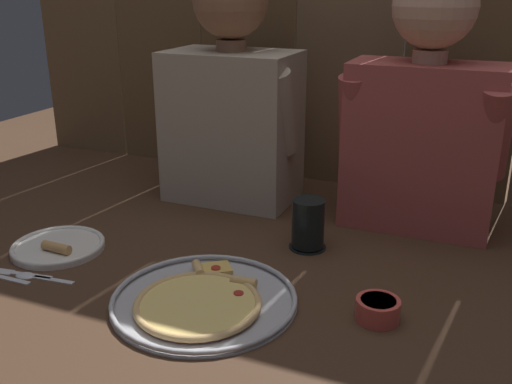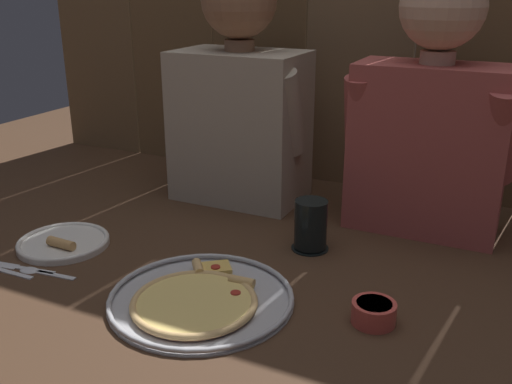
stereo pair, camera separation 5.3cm
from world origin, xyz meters
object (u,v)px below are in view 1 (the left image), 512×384
Objects in this scene: pizza_tray at (202,300)px; dipping_bowl at (378,308)px; dinner_plate at (58,246)px; drinking_glass at (308,224)px; diner_right at (425,104)px; diner_left at (232,91)px.

pizza_tray is 0.33m from dipping_bowl.
dinner_plate is 0.58m from drinking_glass.
diner_right reaches higher than dinner_plate.
pizza_tray is at bearing -108.50° from drinking_glass.
pizza_tray is 0.57× the size of diner_right.
diner_left is at bearing 109.32° from pizza_tray.
dipping_bowl is 0.13× the size of diner_right.
diner_left is (-0.52, 0.48, 0.28)m from dipping_bowl.
dipping_bowl is 0.76m from diner_left.
dinner_plate is 0.33× the size of diner_right.
dipping_bowl reaches higher than dinner_plate.
drinking_glass is at bearing 71.50° from pizza_tray.
diner_right is at bearing 60.84° from pizza_tray.
diner_right is (-0.01, 0.48, 0.29)m from dipping_bowl.
diner_left is (-0.30, 0.24, 0.25)m from drinking_glass.
pizza_tray is 3.04× the size of drinking_glass.
drinking_glass is 0.18× the size of diner_left.
pizza_tray is 0.71m from diner_right.
diner_left is (-0.20, 0.56, 0.30)m from pizza_tray.
pizza_tray is 0.56× the size of diner_left.
drinking_glass is (0.11, 0.32, 0.05)m from pizza_tray.
dinner_plate is at bearing 179.82° from dipping_bowl.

